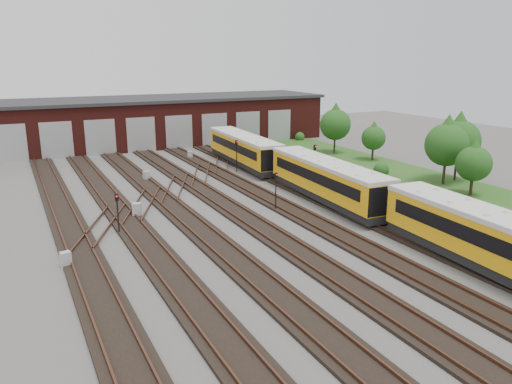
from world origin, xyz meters
name	(u,v)px	position (x,y,z in m)	size (l,w,h in m)	color
ground	(292,229)	(0.00, 0.00, 0.00)	(120.00, 120.00, 0.00)	#494744
track_network	(286,225)	(-0.17, 0.59, 0.11)	(30.40, 70.00, 0.33)	black
maintenance_shed	(144,121)	(-0.01, 39.97, 3.20)	(51.00, 12.50, 6.35)	#4D1713
grass_verge	(400,173)	(19.00, 10.00, 0.03)	(8.00, 55.00, 0.05)	#294E1A
metro_train	(327,179)	(6.00, 4.57, 1.93)	(3.59, 47.23, 3.12)	black
signal_mast_0	(117,209)	(-11.12, 4.27, 1.83)	(0.25, 0.23, 2.85)	black
signal_mast_1	(276,187)	(1.02, 4.22, 1.95)	(0.25, 0.24, 3.07)	black
signal_mast_2	(237,152)	(4.04, 18.17, 2.14)	(0.29, 0.28, 3.37)	black
signal_mast_3	(315,157)	(9.99, 12.47, 2.11)	(0.28, 0.27, 3.29)	black
relay_cabinet_0	(66,260)	(-15.00, 0.04, 0.47)	(0.56, 0.47, 0.93)	#AEB0B3
relay_cabinet_1	(146,176)	(-5.46, 18.59, 0.48)	(0.57, 0.48, 0.95)	#AEB0B3
relay_cabinet_2	(137,210)	(-9.08, 7.53, 0.54)	(0.65, 0.54, 1.09)	#AEB0B3
relay_cabinet_3	(190,155)	(2.03, 27.19, 0.45)	(0.54, 0.45, 0.89)	#AEB0B3
relay_cabinet_4	(269,172)	(6.13, 14.82, 0.44)	(0.52, 0.44, 0.87)	#AEB0B3
tree_0	(335,121)	(19.38, 22.26, 4.07)	(3.82, 3.82, 6.33)	#332117
tree_1	(374,135)	(20.81, 16.64, 2.97)	(2.79, 2.79, 4.62)	#332117
tree_2	(459,136)	(21.42, 5.03, 4.38)	(4.12, 4.12, 6.82)	#332117
tree_3	(474,160)	(18.32, 0.47, 3.21)	(3.02, 3.02, 5.00)	#332117
tree_4	(447,140)	(19.39, 4.55, 4.27)	(4.01, 4.01, 6.65)	#332117
bush_1	(381,168)	(16.53, 10.04, 0.79)	(1.58, 1.58, 1.58)	#164814
bush_2	(300,135)	(20.95, 33.07, 0.69)	(1.37, 1.37, 1.37)	#164814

